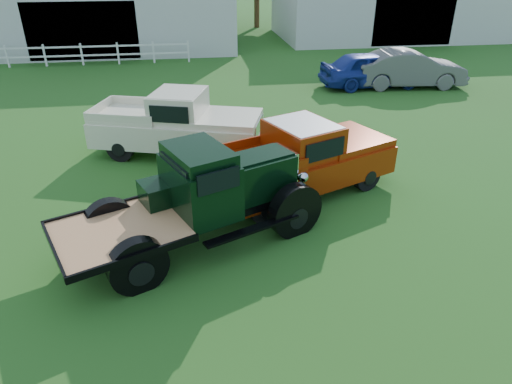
{
  "coord_description": "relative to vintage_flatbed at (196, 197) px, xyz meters",
  "views": [
    {
      "loc": [
        -1.12,
        -7.66,
        5.79
      ],
      "look_at": [
        0.2,
        1.2,
        1.05
      ],
      "focal_mm": 32.0,
      "sensor_mm": 36.0,
      "label": 1
    }
  ],
  "objects": [
    {
      "name": "ground",
      "position": [
        1.13,
        -1.02,
        -1.12
      ],
      "size": [
        120.0,
        120.0,
        0.0
      ],
      "primitive_type": "plane",
      "color": "#28661E"
    },
    {
      "name": "shed_left",
      "position": [
        -5.87,
        24.98,
        1.68
      ],
      "size": [
        18.8,
        10.2,
        5.6
      ],
      "primitive_type": null,
      "color": "#BABABA",
      "rests_on": "ground"
    },
    {
      "name": "shed_right",
      "position": [
        15.13,
        25.98,
        1.48
      ],
      "size": [
        16.8,
        9.2,
        5.2
      ],
      "primitive_type": null,
      "color": "#BABABA",
      "rests_on": "ground"
    },
    {
      "name": "fence_rail",
      "position": [
        -6.87,
        18.98,
        -0.52
      ],
      "size": [
        14.2,
        0.16,
        1.2
      ],
      "primitive_type": null,
      "color": "white",
      "rests_on": "ground"
    },
    {
      "name": "vintage_flatbed",
      "position": [
        0.0,
        0.0,
        0.0
      ],
      "size": [
        6.06,
        4.34,
        2.23
      ],
      "primitive_type": null,
      "rotation": [
        0.0,
        0.0,
        0.42
      ],
      "color": "black",
      "rests_on": "ground"
    },
    {
      "name": "red_pickup",
      "position": [
        2.71,
        1.97,
        -0.13
      ],
      "size": [
        5.78,
        4.03,
        1.97
      ],
      "primitive_type": null,
      "rotation": [
        0.0,
        0.0,
        0.4
      ],
      "color": "#902707",
      "rests_on": "ground"
    },
    {
      "name": "white_pickup",
      "position": [
        -0.44,
        5.18,
        -0.12
      ],
      "size": [
        5.78,
        3.64,
        1.98
      ],
      "primitive_type": null,
      "rotation": [
        0.0,
        0.0,
        -0.31
      ],
      "color": "beige",
      "rests_on": "ground"
    },
    {
      "name": "misc_car_blue",
      "position": [
        8.63,
        12.08,
        -0.29
      ],
      "size": [
        4.92,
        2.17,
        1.65
      ],
      "primitive_type": "imported",
      "rotation": [
        0.0,
        0.0,
        1.62
      ],
      "color": "navy",
      "rests_on": "ground"
    },
    {
      "name": "misc_car_grey",
      "position": [
        10.42,
        11.84,
        -0.27
      ],
      "size": [
        5.3,
        2.25,
        1.7
      ],
      "primitive_type": "imported",
      "rotation": [
        0.0,
        0.0,
        1.48
      ],
      "color": "#575757",
      "rests_on": "ground"
    }
  ]
}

